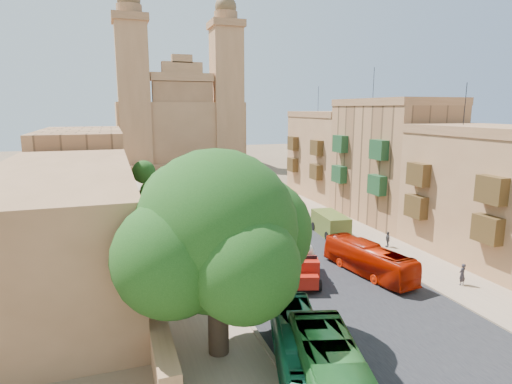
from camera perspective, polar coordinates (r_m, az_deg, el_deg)
ground at (r=24.98m, az=20.76°, el=-20.25°), size 260.00×260.00×0.00m
road_surface at (r=49.93m, az=-1.47°, el=-3.67°), size 14.00×140.00×0.01m
sidewalk_east at (r=53.42m, az=8.32°, el=-2.80°), size 5.00×140.00×0.01m
sidewalk_west at (r=48.10m, az=-12.38°, el=-4.50°), size 5.00×140.00×0.01m
kerb_east at (r=52.34m, az=5.88°, el=-2.97°), size 0.25×140.00×0.12m
kerb_west at (r=48.39m, az=-9.43°, el=-4.23°), size 0.25×140.00×0.12m
townhouse_b at (r=41.19m, az=28.89°, el=-0.17°), size 9.00×14.00×14.90m
townhouse_c at (r=51.36m, az=17.54°, el=4.08°), size 9.00×14.00×17.40m
townhouse_d at (r=63.20m, az=10.02°, el=4.95°), size 9.00×14.00×15.90m
west_wall at (r=38.07m, az=-15.25°, el=-7.39°), size 1.00×40.00×1.80m
west_building_low at (r=35.40m, az=-24.24°, el=-3.82°), size 10.00×28.00×8.40m
west_building_mid at (r=60.76m, az=-22.08°, el=2.97°), size 10.00×22.00×10.00m
church at (r=95.88m, az=-10.23°, el=8.98°), size 28.00×22.50×36.30m
ficus_tree at (r=21.66m, az=-5.01°, el=-5.87°), size 10.83×9.96×10.83m
street_tree_a at (r=30.04m, az=-9.67°, el=-7.71°), size 3.02×3.02×4.65m
street_tree_b at (r=41.41m, az=-12.33°, el=-2.02°), size 3.41×3.41×5.24m
street_tree_c at (r=53.25m, az=-13.77°, el=0.05°), size 2.75×2.75×4.23m
street_tree_d at (r=64.94m, az=-14.74°, el=2.58°), size 3.43×3.43×5.27m
red_truck at (r=32.59m, az=6.21°, el=-9.26°), size 3.59×5.82×3.22m
olive_pickup at (r=44.48m, az=9.88°, el=-4.27°), size 2.81×5.45×2.17m
bus_green_north at (r=22.11m, az=5.75°, el=-20.15°), size 4.55×9.24×2.51m
bus_red_east at (r=34.60m, az=14.77°, el=-8.71°), size 3.40×8.88×2.41m
bus_cream_east at (r=54.16m, az=3.80°, el=-1.21°), size 4.43×8.92×2.42m
car_blue_a at (r=36.44m, az=0.63°, el=-8.27°), size 2.29×3.96×1.27m
car_white_a at (r=53.14m, az=-5.63°, el=-2.14°), size 2.42×3.94×1.23m
car_cream at (r=49.07m, az=0.02°, el=-3.16°), size 3.16×5.01×1.29m
car_dkblue at (r=57.01m, az=-8.91°, el=-1.25°), size 3.55×5.05×1.36m
car_white_b at (r=65.29m, az=-2.63°, el=0.35°), size 1.99×3.61×1.16m
car_blue_b at (r=69.70m, az=-10.23°, el=0.97°), size 2.19×4.47×1.41m
pedestrian_a at (r=35.11m, az=25.79°, el=-9.86°), size 0.67×0.52×1.64m
pedestrian_c at (r=41.81m, az=17.14°, el=-6.05°), size 0.58×0.94×1.49m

